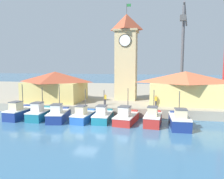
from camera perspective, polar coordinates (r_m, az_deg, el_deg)
The scene contains 16 objects.
ground_plane at distance 24.48m, azimuth -6.90°, elevation -10.25°, with size 300.00×300.00×0.00m, color #386689.
quay_wharf at distance 49.63m, azimuth 2.70°, elevation -1.04°, with size 120.00×40.00×1.24m, color #9E937F.
fishing_boat_far_left at distance 31.42m, azimuth -22.89°, elevation -5.46°, with size 2.19×4.82×4.46m.
fishing_boat_left_outer at distance 30.03m, azimuth -18.19°, elevation -5.88°, with size 2.11×4.71×4.09m.
fishing_boat_left_inner at distance 28.51m, azimuth -13.83°, elevation -6.40°, with size 2.73×4.86×4.55m.
fishing_boat_mid_left at distance 27.72m, azimuth -7.42°, elevation -6.78°, with size 2.23×4.56×4.03m.
fishing_boat_center at distance 27.44m, azimuth -2.37°, elevation -6.86°, with size 2.09×4.58×3.86m.
fishing_boat_mid_right at distance 26.83m, azimuth 3.75°, elevation -7.17°, with size 2.78×5.13×4.15m.
fishing_boat_right_inner at distance 26.26m, azimuth 10.65°, elevation -7.37°, with size 2.18×4.35×4.09m.
fishing_boat_right_outer at distance 25.85m, azimuth 17.20°, elevation -7.73°, with size 2.26×4.59×4.03m.
clock_tower at distance 36.85m, azimuth 3.75°, elevation 8.92°, with size 3.90×3.90×15.70m.
warehouse_left at distance 36.75m, azimuth -14.55°, elevation 0.95°, with size 9.21×7.21×4.73m.
warehouse_right at distance 33.65m, azimuth 18.59°, elevation 0.49°, with size 10.52×5.57×4.88m.
port_crane_near at distance 43.37m, azimuth 17.87°, elevation 7.11°, with size 2.64×9.30×17.45m.
dock_worker_near_tower at distance 30.80m, azimuth 11.37°, elevation -2.93°, with size 0.34×0.22×1.62m.
dock_worker_along_quay at distance 31.80m, azimuth -1.79°, elevation -2.52°, with size 0.34×0.22×1.62m.
Camera 1 is at (7.46, -22.26, 6.96)m, focal length 35.00 mm.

